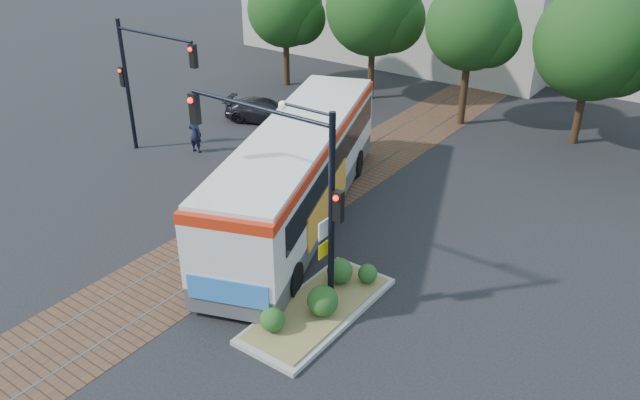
{
  "coord_description": "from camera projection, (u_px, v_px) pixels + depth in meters",
  "views": [
    {
      "loc": [
        13.51,
        -12.9,
        11.45
      ],
      "look_at": [
        2.44,
        2.32,
        1.6
      ],
      "focal_mm": 35.0,
      "sensor_mm": 36.0,
      "label": 1
    }
  ],
  "objects": [
    {
      "name": "ground",
      "position": [
        224.0,
        247.0,
        21.6
      ],
      "size": [
        120.0,
        120.0,
        0.0
      ],
      "primitive_type": "plane",
      "color": "black",
      "rests_on": "ground"
    },
    {
      "name": "trackbed",
      "position": [
        295.0,
        203.0,
        24.46
      ],
      "size": [
        3.6,
        40.0,
        0.02
      ],
      "color": "#533725",
      "rests_on": "ground"
    },
    {
      "name": "tree_row",
      "position": [
        469.0,
        26.0,
        30.48
      ],
      "size": [
        26.4,
        5.6,
        7.67
      ],
      "color": "#382314",
      "rests_on": "ground"
    },
    {
      "name": "warehouses",
      "position": [
        521.0,
        6.0,
        40.71
      ],
      "size": [
        40.0,
        13.0,
        8.0
      ],
      "color": "#ADA899",
      "rests_on": "ground"
    },
    {
      "name": "city_bus",
      "position": [
        299.0,
        168.0,
        22.64
      ],
      "size": [
        7.29,
        13.4,
        3.56
      ],
      "rotation": [
        0.0,
        0.0,
        0.36
      ],
      "color": "#48484B",
      "rests_on": "ground"
    },
    {
      "name": "traffic_island",
      "position": [
        321.0,
        301.0,
        18.29
      ],
      "size": [
        2.2,
        5.2,
        1.13
      ],
      "color": "gray",
      "rests_on": "ground"
    },
    {
      "name": "signal_pole_main",
      "position": [
        295.0,
        174.0,
        17.08
      ],
      "size": [
        5.49,
        0.46,
        6.0
      ],
      "color": "black",
      "rests_on": "ground"
    },
    {
      "name": "signal_pole_left",
      "position": [
        141.0,
        72.0,
        27.03
      ],
      "size": [
        4.99,
        0.34,
        6.0
      ],
      "color": "black",
      "rests_on": "ground"
    },
    {
      "name": "officer",
      "position": [
        195.0,
        134.0,
        28.6
      ],
      "size": [
        0.7,
        0.53,
        1.76
      ],
      "primitive_type": "imported",
      "rotation": [
        0.0,
        0.0,
        3.32
      ],
      "color": "black",
      "rests_on": "ground"
    },
    {
      "name": "parked_car",
      "position": [
        264.0,
        111.0,
        32.28
      ],
      "size": [
        4.42,
        2.93,
        1.19
      ],
      "primitive_type": "imported",
      "rotation": [
        0.0,
        0.0,
        1.91
      ],
      "color": "black",
      "rests_on": "ground"
    }
  ]
}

